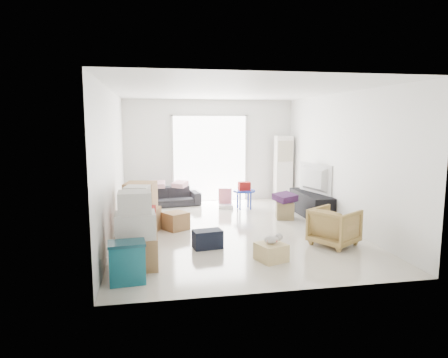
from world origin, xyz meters
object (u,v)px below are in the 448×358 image
Objects in this scene: ac_tower at (283,168)px; kids_table at (244,190)px; television at (311,190)px; sofa at (168,194)px; storage_bins at (127,262)px; armchair at (334,225)px; tv_console at (311,204)px; wood_crate at (271,252)px; ottoman at (285,210)px.

ac_tower is 2.63× the size of kids_table.
sofa is (-3.15, 1.68, -0.29)m from television.
armchair is at bearing 16.76° from storage_bins.
sofa is 4.92m from storage_bins.
wood_crate is (-1.77, -2.71, -0.13)m from tv_console.
armchair is at bearing -83.82° from ottoman.
armchair is (-0.42, -3.98, -0.52)m from ac_tower.
television is at bearing 39.21° from storage_bins.
television is 5.04m from storage_bins.
ottoman is at bearing -46.12° from sofa.
ac_tower is at bearing -38.80° from armchair.
sofa reaches higher than storage_bins.
ottoman is (-0.68, -0.18, -0.07)m from tv_console.
kids_table is at bearing 143.52° from tv_console.
television is 1.66m from kids_table.
television reaches higher than ottoman.
armchair is 3.25m from kids_table.
storage_bins reaches higher than tv_console.
ottoman is (3.22, 3.00, -0.09)m from storage_bins.
tv_console is 2.81× the size of storage_bins.
tv_console is 2.20m from armchair.
ottoman is (-0.21, 1.97, -0.17)m from armchair.
armchair reaches higher than wood_crate.
ac_tower is 1.53× the size of television.
armchair reaches higher than kids_table.
tv_console is at bearing -88.43° from ac_tower.
armchair is at bearing 23.15° from wood_crate.
storage_bins is 2.18m from wood_crate.
sofa is at bearing -177.23° from ac_tower.
storage_bins is at bearing 115.22° from television.
television reaches higher than tv_console.
television is 2.21m from armchair.
tv_console reaches higher than wood_crate.
wood_crate is (-1.30, -0.56, -0.22)m from armchair.
television is at bearing -36.48° from kids_table.
television reaches higher than storage_bins.
kids_table is (-1.33, 0.98, -0.12)m from television.
sofa is 3.96× the size of wood_crate.
kids_table is at bearing -146.53° from ac_tower.
armchair is at bearing 153.69° from television.
armchair is 1.43m from wood_crate.
sofa is 4.60m from wood_crate.
ottoman is 0.93× the size of wood_crate.
sofa is 2.23× the size of armchair.
wood_crate is at bearing 80.37° from armchair.
wood_crate is at bearing -123.22° from tv_console.
storage_bins is (-3.90, -3.18, 0.02)m from tv_console.
sofa is (-3.10, -0.15, -0.56)m from ac_tower.
armchair is at bearing -96.02° from ac_tower.
ac_tower is at bearing 72.48° from ottoman.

